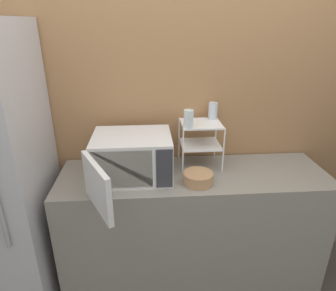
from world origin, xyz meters
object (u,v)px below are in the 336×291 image
object	(u,v)px
microwave	(131,157)
glass_front_left	(189,119)
glass_back_right	(213,111)
dish_rack	(201,135)
bowl	(198,178)

from	to	relation	value
microwave	glass_front_left	distance (m)	0.46
microwave	glass_front_left	size ratio (longest dim) A/B	6.51
glass_front_left	glass_back_right	xyz separation A→B (m)	(0.20, 0.18, 0.00)
dish_rack	glass_front_left	world-z (taller)	glass_front_left
glass_back_right	bowl	world-z (taller)	glass_back_right
microwave	glass_back_right	world-z (taller)	glass_back_right
glass_front_left	dish_rack	bearing A→B (deg)	40.99
glass_front_left	microwave	bearing A→B (deg)	-171.28
bowl	dish_rack	bearing A→B (deg)	78.30
dish_rack	glass_front_left	distance (m)	0.20
microwave	bowl	bearing A→B (deg)	-15.08
dish_rack	bowl	distance (m)	0.34
bowl	microwave	bearing A→B (deg)	164.92
glass_front_left	glass_back_right	size ratio (longest dim) A/B	1.00
dish_rack	glass_back_right	world-z (taller)	glass_back_right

